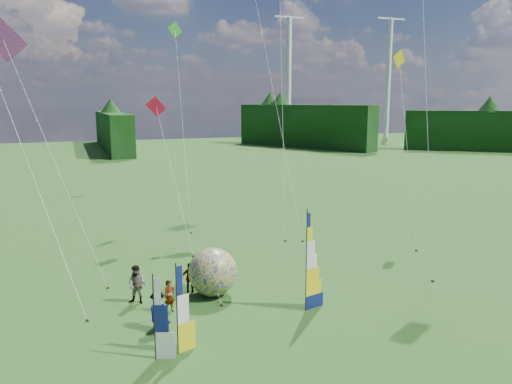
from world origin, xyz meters
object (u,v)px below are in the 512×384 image
object	(u,v)px
side_banner_left	(177,311)
camp_chair	(161,320)
feather_banner_main	(306,263)
kite_whale	(274,85)
spectator_b	(137,285)
spectator_a	(170,296)
spectator_d	(190,278)
bol_inflatable	(213,272)
side_banner_far	(154,319)
spectator_c	(158,310)

from	to	relation	value
side_banner_left	camp_chair	bearing A→B (deg)	80.43
feather_banner_main	kite_whale	size ratio (longest dim) A/B	0.21
spectator_b	spectator_a	bearing A→B (deg)	-19.08
spectator_b	kite_whale	bearing A→B (deg)	78.29
feather_banner_main	camp_chair	distance (m)	6.77
spectator_d	spectator_a	bearing A→B (deg)	71.48
feather_banner_main	bol_inflatable	bearing A→B (deg)	120.85
bol_inflatable	spectator_a	bearing A→B (deg)	-152.70
spectator_b	kite_whale	xyz separation A→B (m)	(12.36, 12.98, 9.73)
feather_banner_main	spectator_b	bearing A→B (deg)	137.65
side_banner_far	kite_whale	xyz separation A→B (m)	(12.44, 18.51, 9.06)
spectator_a	spectator_b	distance (m)	1.97
side_banner_far	kite_whale	distance (m)	24.07
spectator_c	side_banner_far	bearing A→B (deg)	177.32
spectator_c	camp_chair	xyz separation A→B (m)	(0.06, -0.42, -0.27)
side_banner_far	spectator_a	bearing A→B (deg)	92.65
side_banner_left	side_banner_far	xyz separation A→B (m)	(-0.86, -0.09, -0.13)
camp_chair	kite_whale	bearing A→B (deg)	40.25
spectator_b	spectator_c	distance (m)	3.04
spectator_b	spectator_c	size ratio (longest dim) A/B	1.13
spectator_a	feather_banner_main	bearing A→B (deg)	-41.43
bol_inflatable	spectator_d	size ratio (longest dim) A/B	1.55
spectator_b	camp_chair	distance (m)	3.48
side_banner_far	spectator_b	bearing A→B (deg)	109.99
side_banner_far	spectator_a	xyz separation A→B (m)	(1.31, 4.01, -0.85)
feather_banner_main	side_banner_far	xyz separation A→B (m)	(-7.13, -1.95, -0.68)
bol_inflatable	camp_chair	bearing A→B (deg)	-134.87
spectator_b	feather_banner_main	bearing A→B (deg)	4.97
side_banner_left	bol_inflatable	distance (m)	5.90
spectator_a	spectator_d	distance (m)	2.41
bol_inflatable	spectator_c	distance (m)	4.18
camp_chair	bol_inflatable	bearing A→B (deg)	31.25
spectator_d	camp_chair	distance (m)	4.41
bol_inflatable	spectator_a	size ratio (longest dim) A/B	1.60
bol_inflatable	spectator_b	distance (m)	3.64
spectator_a	spectator_c	size ratio (longest dim) A/B	0.92
side_banner_left	spectator_b	xyz separation A→B (m)	(-0.78, 5.45, -0.80)
side_banner_left	camp_chair	xyz separation A→B (m)	(-0.27, 2.03, -1.18)
spectator_c	kite_whale	xyz separation A→B (m)	(11.91, 15.98, 9.84)
side_banner_far	bol_inflatable	xyz separation A→B (m)	(3.70, 5.24, -0.40)
bol_inflatable	spectator_c	size ratio (longest dim) A/B	1.46
spectator_d	kite_whale	size ratio (longest dim) A/B	0.07
side_banner_left	side_banner_far	size ratio (longest dim) A/B	1.08
feather_banner_main	camp_chair	world-z (taller)	feather_banner_main
spectator_a	kite_whale	xyz separation A→B (m)	(11.13, 14.50, 9.91)
spectator_a	camp_chair	distance (m)	2.04
feather_banner_main	side_banner_far	bearing A→B (deg)	179.89
spectator_a	spectator_d	world-z (taller)	spectator_d
spectator_c	camp_chair	size ratio (longest dim) A/B	1.48
spectator_c	kite_whale	distance (m)	22.23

